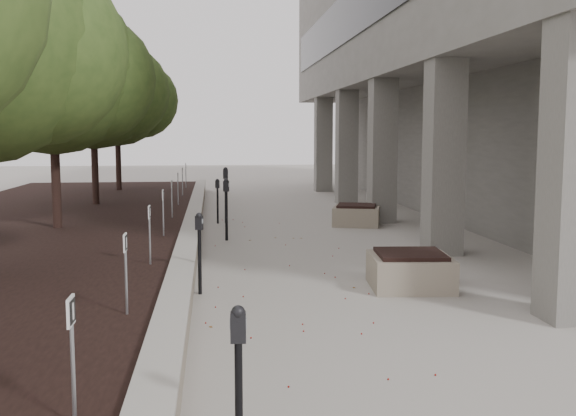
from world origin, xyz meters
TOP-DOWN VIEW (x-y plane):
  - ground at (0.00, 0.00)m, footprint 90.00×90.00m
  - retaining_wall at (-1.82, 9.00)m, footprint 0.39×26.00m
  - planting_bed at (-5.50, 9.00)m, footprint 7.00×26.00m
  - crabapple_tree_3 at (-4.80, 8.00)m, footprint 4.60×4.00m
  - crabapple_tree_4 at (-4.80, 13.00)m, footprint 4.60×4.00m
  - crabapple_tree_5 at (-4.80, 18.00)m, footprint 4.60×4.00m
  - parking_sign_1 at (-2.35, -2.50)m, footprint 0.04×0.22m
  - parking_sign_2 at (-2.35, 0.50)m, footprint 0.04×0.22m
  - parking_sign_3 at (-2.35, 3.50)m, footprint 0.04×0.22m
  - parking_sign_4 at (-2.35, 6.50)m, footprint 0.04×0.22m
  - parking_sign_5 at (-2.35, 9.50)m, footprint 0.04×0.22m
  - parking_sign_6 at (-2.35, 12.50)m, footprint 0.04×0.22m
  - parking_sign_7 at (-2.35, 15.50)m, footprint 0.04×0.22m
  - parking_sign_8 at (-2.35, 18.50)m, footprint 0.04×0.22m
  - parking_meter_1 at (-1.17, -2.66)m, footprint 0.13×0.10m
  - parking_meter_2 at (-1.55, 3.02)m, footprint 0.15×0.13m
  - parking_meter_3 at (-1.02, 8.23)m, footprint 0.17×0.14m
  - parking_meter_4 at (-1.20, 11.19)m, footprint 0.14×0.12m
  - parking_meter_5 at (-0.97, 11.27)m, footprint 0.16×0.12m
  - planter_front at (1.84, 3.08)m, footprint 1.38×1.38m
  - planter_back at (2.56, 10.43)m, footprint 1.52×1.52m
  - berry_scatter at (-0.10, 5.00)m, footprint 3.30×14.10m

SIDE VIEW (x-z plane):
  - ground at x=0.00m, z-range 0.00..0.00m
  - berry_scatter at x=-0.10m, z-range 0.00..0.02m
  - planting_bed at x=-5.50m, z-range 0.00..0.40m
  - retaining_wall at x=-1.82m, z-range 0.00..0.50m
  - planter_back at x=2.56m, z-range 0.00..0.57m
  - planter_front at x=1.84m, z-range 0.00..0.59m
  - parking_meter_4 at x=-1.20m, z-range 0.00..1.25m
  - parking_meter_2 at x=-1.55m, z-range 0.00..1.29m
  - parking_meter_1 at x=-1.17m, z-range 0.00..1.30m
  - parking_meter_3 at x=-1.02m, z-range 0.00..1.46m
  - parking_meter_5 at x=-0.97m, z-range 0.00..1.57m
  - parking_sign_1 at x=-2.35m, z-range 0.40..1.36m
  - parking_sign_2 at x=-2.35m, z-range 0.40..1.36m
  - parking_sign_3 at x=-2.35m, z-range 0.40..1.36m
  - parking_sign_4 at x=-2.35m, z-range 0.40..1.36m
  - parking_sign_5 at x=-2.35m, z-range 0.40..1.36m
  - parking_sign_6 at x=-2.35m, z-range 0.40..1.36m
  - parking_sign_7 at x=-2.35m, z-range 0.40..1.36m
  - parking_sign_8 at x=-2.35m, z-range 0.40..1.36m
  - crabapple_tree_3 at x=-4.80m, z-range 0.40..5.84m
  - crabapple_tree_4 at x=-4.80m, z-range 0.40..5.84m
  - crabapple_tree_5 at x=-4.80m, z-range 0.40..5.84m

